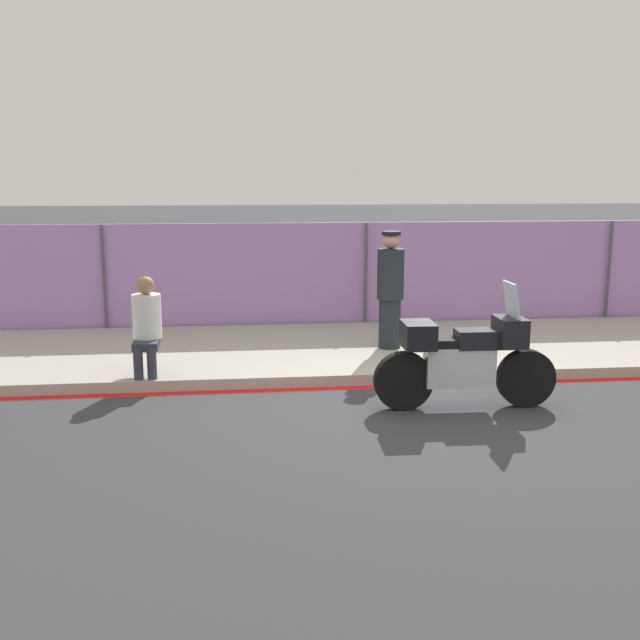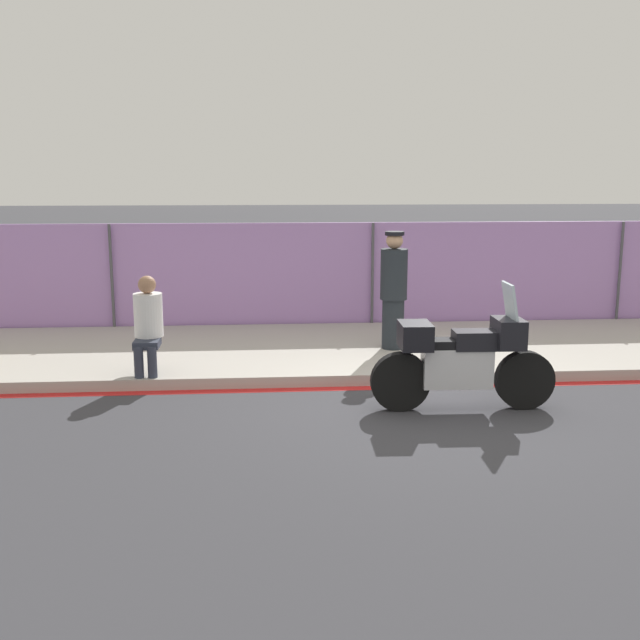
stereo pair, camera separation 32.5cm
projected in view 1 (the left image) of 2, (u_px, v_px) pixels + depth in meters
The scene contains 7 objects.
ground_plane at pixel (427, 404), 9.08m from camera, with size 120.00×120.00×0.00m, color #38383D.
sidewalk at pixel (384, 349), 11.64m from camera, with size 33.46×3.52×0.15m.
curb_paint_stripe at pixel (412, 386), 9.85m from camera, with size 33.46×0.18×0.01m.
storefront_fence at pixel (365, 277), 13.27m from camera, with size 31.79×0.17×1.92m.
motorcycle at pixel (464, 358), 8.83m from camera, with size 2.19×0.53×1.51m.
officer_standing at pixel (390, 289), 11.22m from camera, with size 0.40×0.40×1.77m.
person_seated_on_curb at pixel (146, 320), 9.84m from camera, with size 0.38×0.66×1.28m.
Camera 1 is at (-2.26, -8.52, 2.75)m, focal length 42.00 mm.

